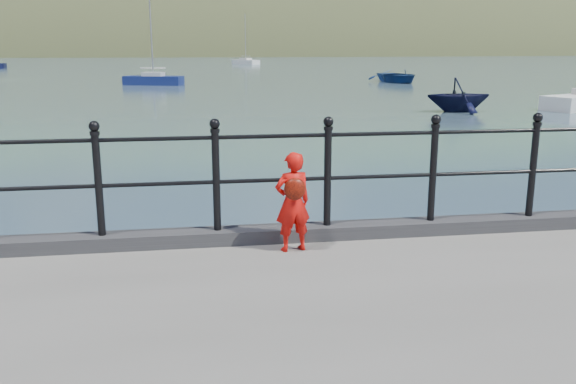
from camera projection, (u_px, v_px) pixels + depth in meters
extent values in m
plane|color=#2D4251|center=(272.00, 318.00, 7.04)|extent=(600.00, 600.00, 0.00)
cube|color=#28282B|center=(273.00, 234.00, 6.65)|extent=(60.00, 0.30, 0.15)
cylinder|color=black|center=(273.00, 180.00, 6.51)|extent=(18.00, 0.04, 0.04)
cylinder|color=black|center=(272.00, 136.00, 6.39)|extent=(18.00, 0.04, 0.04)
cylinder|color=black|center=(99.00, 186.00, 6.23)|extent=(0.08, 0.08, 1.05)
sphere|color=black|center=(94.00, 126.00, 6.09)|extent=(0.11, 0.11, 0.11)
cylinder|color=black|center=(216.00, 182.00, 6.42)|extent=(0.08, 0.08, 1.05)
sphere|color=black|center=(215.00, 124.00, 6.27)|extent=(0.11, 0.11, 0.11)
cylinder|color=black|center=(328.00, 178.00, 6.60)|extent=(0.08, 0.08, 1.05)
sphere|color=black|center=(328.00, 122.00, 6.45)|extent=(0.11, 0.11, 0.11)
cylinder|color=black|center=(433.00, 175.00, 6.78)|extent=(0.08, 0.08, 1.05)
sphere|color=black|center=(436.00, 120.00, 6.63)|extent=(0.11, 0.11, 0.11)
cylinder|color=black|center=(533.00, 171.00, 6.96)|extent=(0.08, 0.08, 1.05)
sphere|color=black|center=(538.00, 118.00, 6.81)|extent=(0.11, 0.11, 0.11)
ellipsoid|color=#333A21|center=(256.00, 102.00, 200.90)|extent=(400.00, 100.00, 88.00)
ellipsoid|color=#387026|center=(332.00, 116.00, 267.35)|extent=(600.00, 180.00, 156.00)
cube|color=silver|center=(69.00, 45.00, 174.82)|extent=(9.00, 6.00, 6.00)
cube|color=#4C4744|center=(68.00, 31.00, 173.88)|extent=(9.50, 6.50, 2.00)
cube|color=silver|center=(151.00, 45.00, 178.30)|extent=(9.00, 6.00, 6.00)
cube|color=#4C4744|center=(150.00, 31.00, 177.35)|extent=(9.50, 6.50, 2.00)
cube|color=silver|center=(253.00, 45.00, 182.83)|extent=(9.00, 6.00, 6.00)
cube|color=#4C4744|center=(253.00, 31.00, 181.88)|extent=(9.50, 6.50, 2.00)
cube|color=silver|center=(341.00, 45.00, 186.90)|extent=(9.00, 6.00, 6.00)
cube|color=#4C4744|center=(341.00, 31.00, 185.96)|extent=(9.50, 6.50, 2.00)
imported|color=red|center=(293.00, 202.00, 6.22)|extent=(0.42, 0.32, 1.04)
ellipsoid|color=red|center=(295.00, 189.00, 6.06)|extent=(0.22, 0.11, 0.23)
imported|color=navy|center=(397.00, 76.00, 50.97)|extent=(4.40, 5.69, 1.09)
imported|color=black|center=(459.00, 95.00, 28.46)|extent=(3.06, 2.65, 1.61)
cube|color=navy|center=(154.00, 82.00, 47.64)|extent=(4.79, 2.82, 0.90)
cube|color=beige|center=(153.00, 75.00, 47.52)|extent=(1.84, 1.47, 0.50)
cylinder|color=#A5A5A8|center=(151.00, 37.00, 46.84)|extent=(0.10, 0.10, 5.93)
cylinder|color=#A5A5A8|center=(153.00, 68.00, 47.40)|extent=(1.97, 0.70, 0.06)
cube|color=white|center=(246.00, 63.00, 98.10)|extent=(4.25, 5.40, 0.90)
cube|color=beige|center=(246.00, 60.00, 97.98)|extent=(1.96, 2.19, 0.50)
cylinder|color=#A5A5A8|center=(245.00, 37.00, 97.15)|extent=(0.10, 0.10, 7.17)
cylinder|color=#A5A5A8|center=(246.00, 56.00, 97.85)|extent=(1.35, 2.07, 0.06)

